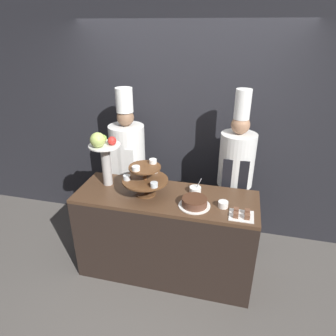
% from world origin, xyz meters
% --- Properties ---
extents(ground_plane, '(14.00, 14.00, 0.00)m').
position_xyz_m(ground_plane, '(0.00, 0.00, 0.00)').
color(ground_plane, '#5B5651').
extents(wall_back, '(10.00, 0.06, 2.80)m').
position_xyz_m(wall_back, '(0.00, 1.26, 1.40)').
color(wall_back, '#232328').
rests_on(wall_back, ground_plane).
extents(buffet_counter, '(1.77, 0.62, 0.94)m').
position_xyz_m(buffet_counter, '(0.00, 0.31, 0.47)').
color(buffet_counter, black).
rests_on(buffet_counter, ground_plane).
extents(tiered_stand, '(0.44, 0.44, 0.34)m').
position_xyz_m(tiered_stand, '(-0.20, 0.29, 1.13)').
color(tiered_stand, brown).
rests_on(tiered_stand, buffet_counter).
extents(fruit_pedestal, '(0.31, 0.31, 0.58)m').
position_xyz_m(fruit_pedestal, '(-0.64, 0.38, 1.32)').
color(fruit_pedestal, '#B2ADA8').
rests_on(fruit_pedestal, buffet_counter).
extents(cake_round, '(0.29, 0.29, 0.08)m').
position_xyz_m(cake_round, '(0.30, 0.20, 0.98)').
color(cake_round, white).
rests_on(cake_round, buffet_counter).
extents(cup_white, '(0.09, 0.09, 0.06)m').
position_xyz_m(cup_white, '(0.56, 0.24, 0.97)').
color(cup_white, white).
rests_on(cup_white, buffet_counter).
extents(cake_square_tray, '(0.21, 0.19, 0.05)m').
position_xyz_m(cake_square_tray, '(0.72, 0.13, 0.96)').
color(cake_square_tray, white).
rests_on(cake_square_tray, buffet_counter).
extents(serving_bowl_far, '(0.12, 0.12, 0.16)m').
position_xyz_m(serving_bowl_far, '(0.27, 0.44, 0.97)').
color(serving_bowl_far, white).
rests_on(serving_bowl_far, buffet_counter).
extents(chef_left, '(0.40, 0.40, 1.84)m').
position_xyz_m(chef_left, '(-0.60, 0.88, 0.99)').
color(chef_left, '#28282D').
rests_on(chef_left, ground_plane).
extents(chef_center_left, '(0.37, 0.37, 1.89)m').
position_xyz_m(chef_center_left, '(0.64, 0.88, 1.00)').
color(chef_center_left, black).
rests_on(chef_center_left, ground_plane).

